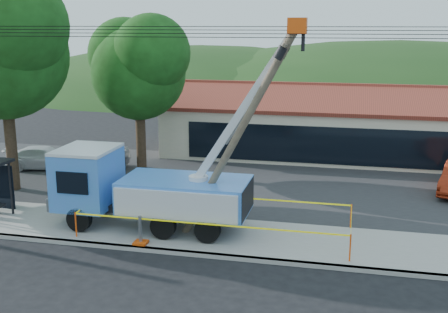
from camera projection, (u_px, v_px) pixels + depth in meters
name	position (u px, v px, depth m)	size (l,w,h in m)	color
ground	(199.00, 283.00, 18.63)	(120.00, 120.00, 0.00)	black
curb	(214.00, 256.00, 20.61)	(60.00, 0.25, 0.15)	gray
sidewalk	(225.00, 237.00, 22.41)	(60.00, 4.00, 0.15)	gray
parking_lot	(258.00, 183.00, 30.00)	(60.00, 12.00, 0.10)	#28282B
strip_mall	(340.00, 126.00, 36.27)	(22.50, 8.53, 4.67)	beige
tree_west_near	(2.00, 42.00, 27.08)	(7.56, 6.72, 10.80)	#332316
tree_lot	(138.00, 64.00, 31.03)	(6.30, 5.60, 8.94)	#332316
hill_west	(200.00, 88.00, 74.03)	(78.40, 56.00, 28.00)	#1B3C16
hill_center	(397.00, 93.00, 68.60)	(89.60, 64.00, 32.00)	#1B3C16
utility_truck	(145.00, 187.00, 23.01)	(10.19, 4.31, 8.42)	black
leaning_pole	(243.00, 125.00, 21.21)	(4.56, 1.66, 8.30)	brown
caution_tape	(216.00, 214.00, 22.57)	(10.66, 3.50, 1.01)	#F84F0D
car_silver	(99.00, 175.00, 31.81)	(1.90, 4.72, 1.61)	#B3B4BB
car_white	(46.00, 170.00, 32.87)	(1.80, 4.44, 1.29)	silver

